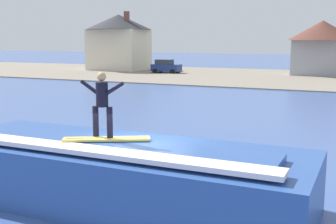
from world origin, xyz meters
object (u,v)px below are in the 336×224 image
house_small_cottage (322,43)px  house_with_chimney (119,39)px  wave_crest (116,173)px  car_near_shore (166,66)px  surfer (102,101)px  surfboard (107,139)px

house_small_cottage → house_with_chimney: bearing=-175.8°
wave_crest → car_near_shore: 46.56m
surfer → house_small_cottage: house_small_cottage is taller
surfboard → house_small_cottage: house_small_cottage is taller
car_near_shore → house_small_cottage: bearing=14.2°
wave_crest → surfer: size_ratio=6.02×
surfer → house_with_chimney: bearing=120.6°
surfboard → wave_crest: bearing=60.6°
wave_crest → house_small_cottage: (0.52, 47.55, 3.20)m
house_small_cottage → wave_crest: bearing=-90.6°
wave_crest → car_near_shore: bearing=113.4°
surfer → house_with_chimney: (-27.04, 45.71, 1.77)m
house_with_chimney → wave_crest: bearing=-59.0°
surfer → car_near_shore: 46.66m
surfer → house_with_chimney: size_ratio=0.18×
car_near_shore → house_with_chimney: (-8.84, 2.78, 3.66)m
wave_crest → surfer: bearing=-146.4°
surfboard → car_near_shore: 46.74m
surfboard → house_small_cottage: (0.65, 47.79, 2.21)m
surfboard → house_with_chimney: 53.29m
car_near_shore → surfer: bearing=-67.0°
house_with_chimney → house_small_cottage: 27.91m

